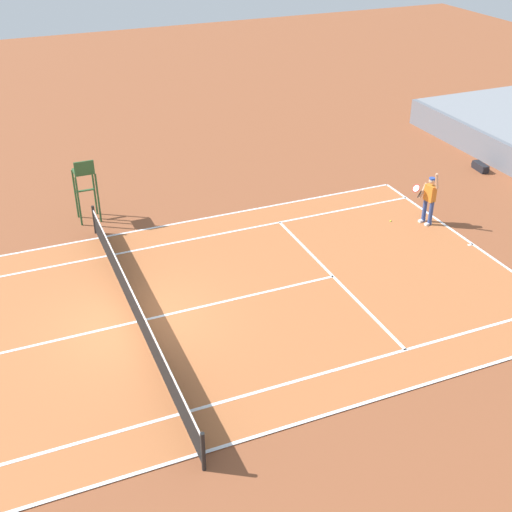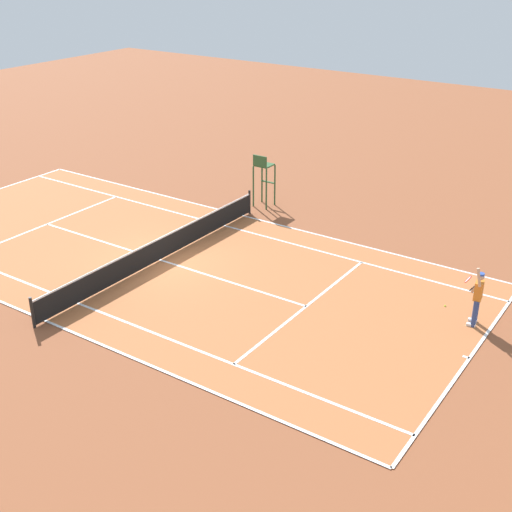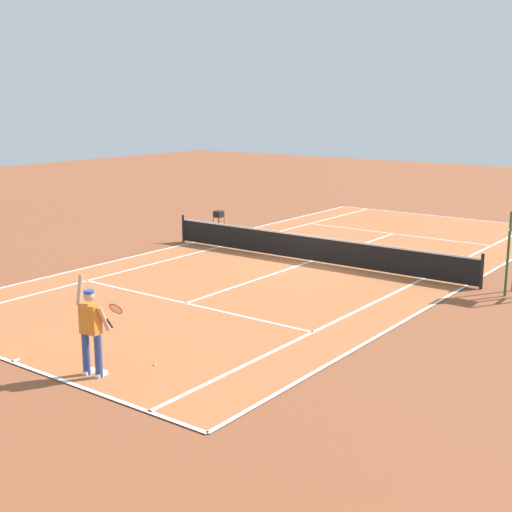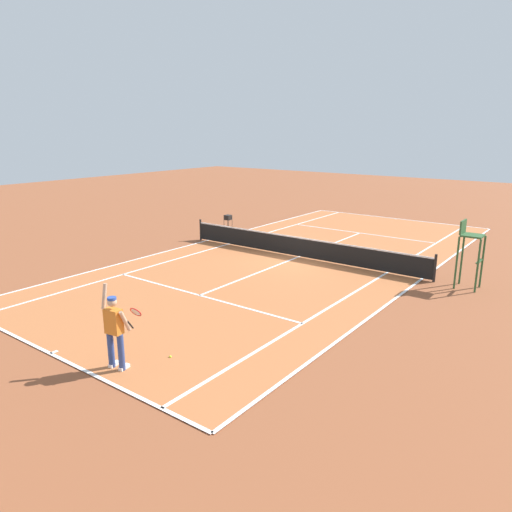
% 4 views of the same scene
% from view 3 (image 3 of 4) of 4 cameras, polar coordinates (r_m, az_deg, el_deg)
% --- Properties ---
extents(ground_plane, '(80.00, 80.00, 0.00)m').
position_cam_3_polar(ground_plane, '(24.33, 4.47, -0.49)').
color(ground_plane, brown).
extents(court, '(11.08, 23.88, 0.03)m').
position_cam_3_polar(court, '(24.33, 4.47, -0.46)').
color(court, '#B76638').
rests_on(court, ground).
extents(net, '(11.98, 0.10, 1.07)m').
position_cam_3_polar(net, '(24.22, 4.49, 0.72)').
color(net, black).
rests_on(net, ground).
extents(tennis_player, '(0.75, 0.71, 2.08)m').
position_cam_3_polar(tennis_player, '(14.45, -13.19, -5.83)').
color(tennis_player, navy).
rests_on(tennis_player, ground).
extents(tennis_ball, '(0.07, 0.07, 0.07)m').
position_cam_3_polar(tennis_ball, '(15.08, -8.23, -8.72)').
color(tennis_ball, '#D1E533').
rests_on(tennis_ball, ground).
extents(ball_hopper, '(0.36, 0.36, 0.70)m').
position_cam_3_polar(ball_hopper, '(31.03, -3.05, 3.44)').
color(ball_hopper, black).
rests_on(ball_hopper, ground).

